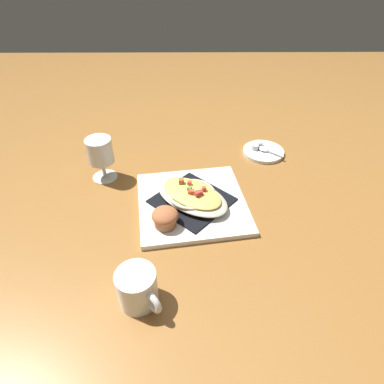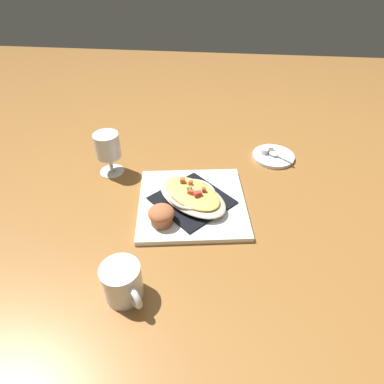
# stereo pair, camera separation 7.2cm
# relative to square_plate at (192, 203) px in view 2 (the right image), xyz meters

# --- Properties ---
(ground_plane) EXTENTS (2.60, 2.60, 0.00)m
(ground_plane) POSITION_rel_square_plate_xyz_m (0.00, 0.00, -0.01)
(ground_plane) COLOR #96632F
(square_plate) EXTENTS (0.31, 0.31, 0.01)m
(square_plate) POSITION_rel_square_plate_xyz_m (0.00, 0.00, 0.00)
(square_plate) COLOR white
(square_plate) RESTS_ON ground_plane
(folded_napkin) EXTENTS (0.24, 0.24, 0.00)m
(folded_napkin) POSITION_rel_square_plate_xyz_m (0.00, 0.00, 0.01)
(folded_napkin) COLOR black
(folded_napkin) RESTS_ON square_plate
(gratin_dish) EXTENTS (0.22, 0.23, 0.04)m
(gratin_dish) POSITION_rel_square_plate_xyz_m (-0.00, 0.00, 0.03)
(gratin_dish) COLOR beige
(gratin_dish) RESTS_ON folded_napkin
(muffin) EXTENTS (0.06, 0.06, 0.05)m
(muffin) POSITION_rel_square_plate_xyz_m (0.09, -0.06, 0.03)
(muffin) COLOR #AA663E
(muffin) RESTS_ON square_plate
(coffee_mug) EXTENTS (0.09, 0.09, 0.08)m
(coffee_mug) POSITION_rel_square_plate_xyz_m (0.28, -0.10, 0.03)
(coffee_mug) COLOR white
(coffee_mug) RESTS_ON ground_plane
(stemmed_glass) EXTENTS (0.07, 0.07, 0.12)m
(stemmed_glass) POSITION_rel_square_plate_xyz_m (-0.12, -0.25, 0.07)
(stemmed_glass) COLOR white
(stemmed_glass) RESTS_ON ground_plane
(creamer_saucer) EXTENTS (0.13, 0.13, 0.01)m
(creamer_saucer) POSITION_rel_square_plate_xyz_m (-0.25, 0.23, -0.00)
(creamer_saucer) COLOR white
(creamer_saucer) RESTS_ON ground_plane
(spoon) EXTENTS (0.07, 0.08, 0.01)m
(spoon) POSITION_rel_square_plate_xyz_m (-0.24, 0.23, 0.01)
(spoon) COLOR silver
(spoon) RESTS_ON creamer_saucer
(creamer_cup_0) EXTENTS (0.02, 0.02, 0.02)m
(creamer_cup_0) POSITION_rel_square_plate_xyz_m (-0.27, 0.22, 0.01)
(creamer_cup_0) COLOR white
(creamer_cup_0) RESTS_ON creamer_saucer
(creamer_cup_1) EXTENTS (0.02, 0.02, 0.02)m
(creamer_cup_1) POSITION_rel_square_plate_xyz_m (-0.25, 0.20, 0.01)
(creamer_cup_1) COLOR white
(creamer_cup_1) RESTS_ON creamer_saucer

